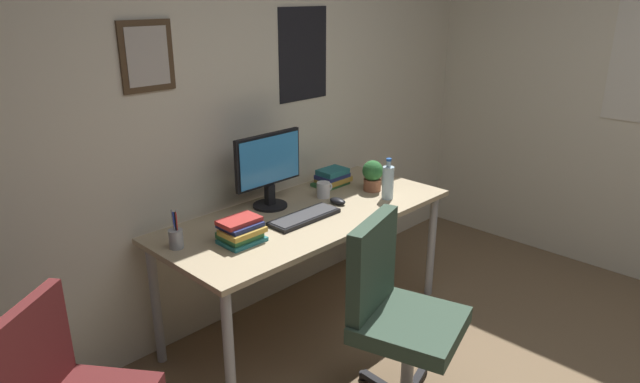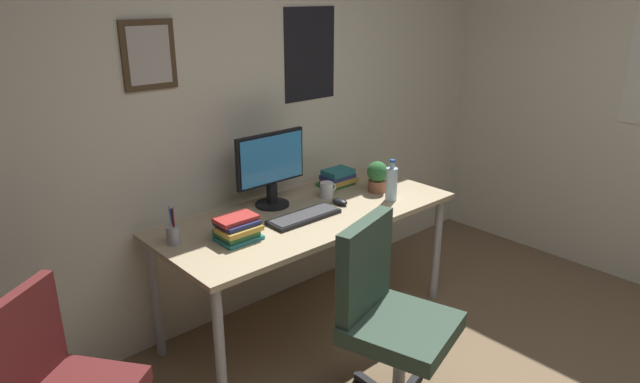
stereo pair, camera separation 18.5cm
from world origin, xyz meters
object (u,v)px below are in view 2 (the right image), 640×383
book_stack_left (237,229)px  book_stack_right (338,178)px  computer_mouse (340,201)px  potted_plant (377,176)px  monitor (271,166)px  office_chair (387,311)px  keyboard (304,217)px  pen_cup (173,234)px  coffee_mug_near (327,190)px  water_bottle (391,183)px

book_stack_left → book_stack_right: size_ratio=0.91×
computer_mouse → potted_plant: bearing=1.2°
monitor → potted_plant: 0.69m
office_chair → keyboard: 0.76m
monitor → pen_cup: 0.72m
keyboard → potted_plant: bearing=3.1°
coffee_mug_near → book_stack_right: size_ratio=0.52×
monitor → pen_cup: size_ratio=2.30×
computer_mouse → pen_cup: bearing=171.0°
book_stack_right → office_chair: bearing=-122.5°
pen_cup → potted_plant: bearing=-6.5°
monitor → water_bottle: monitor is taller
office_chair → computer_mouse: office_chair is taller
office_chair → coffee_mug_near: size_ratio=8.03×
book_stack_left → monitor: bearing=32.3°
computer_mouse → coffee_mug_near: bearing=79.3°
pen_cup → book_stack_right: bearing=4.5°
water_bottle → coffee_mug_near: bearing=130.7°
keyboard → coffee_mug_near: size_ratio=3.63×
monitor → keyboard: bearing=-89.0°
water_bottle → keyboard: bearing=167.7°
coffee_mug_near → pen_cup: pen_cup is taller
book_stack_left → book_stack_right: (0.95, 0.27, -0.01)m
monitor → book_stack_right: bearing=-0.2°
pen_cup → book_stack_left: pen_cup is taller
potted_plant → pen_cup: 1.33m
office_chair → potted_plant: (0.74, 0.75, 0.31)m
potted_plant → pen_cup: pen_cup is taller
office_chair → coffee_mug_near: 1.02m
book_stack_right → pen_cup: bearing=-175.5°
office_chair → water_bottle: 0.96m
office_chair → book_stack_right: size_ratio=4.16×
office_chair → coffee_mug_near: (0.44, 0.89, 0.25)m
monitor → water_bottle: 0.72m
book_stack_left → potted_plant: bearing=1.1°
water_bottle → pen_cup: size_ratio=1.26×
office_chair → water_bottle: size_ratio=3.76×
keyboard → computer_mouse: 0.30m
pen_cup → book_stack_left: bearing=-32.7°
office_chair → monitor: size_ratio=2.07×
monitor → coffee_mug_near: monitor is taller
office_chair → coffee_mug_near: bearing=63.6°
water_bottle → book_stack_right: bearing=97.7°
monitor → computer_mouse: bearing=-39.9°
office_chair → keyboard: bearing=81.1°
coffee_mug_near → book_stack_right: 0.23m
monitor → potted_plant: bearing=-21.4°
keyboard → water_bottle: 0.60m
keyboard → book_stack_left: (-0.43, 0.01, 0.05)m
coffee_mug_near → potted_plant: 0.33m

